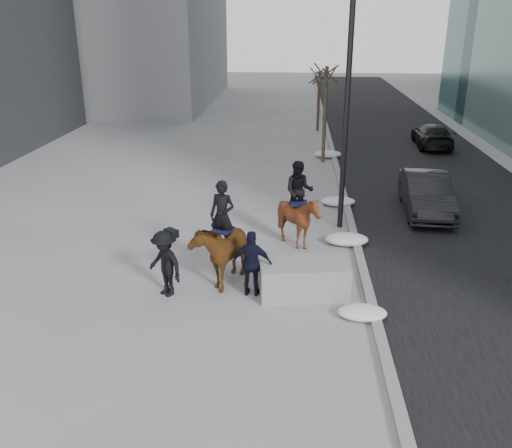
# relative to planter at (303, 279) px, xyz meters

# --- Properties ---
(ground) EXTENTS (120.00, 120.00, 0.00)m
(ground) POSITION_rel_planter_xyz_m (-1.30, -0.10, -0.45)
(ground) COLOR gray
(ground) RESTS_ON ground
(road) EXTENTS (8.00, 90.00, 0.01)m
(road) POSITION_rel_planter_xyz_m (5.70, 9.90, -0.44)
(road) COLOR black
(road) RESTS_ON ground
(curb) EXTENTS (0.25, 90.00, 0.12)m
(curb) POSITION_rel_planter_xyz_m (1.70, 9.90, -0.39)
(curb) COLOR gray
(curb) RESTS_ON ground
(planter) EXTENTS (2.38, 1.44, 0.89)m
(planter) POSITION_rel_planter_xyz_m (0.00, 0.00, 0.00)
(planter) COLOR #969699
(planter) RESTS_ON ground
(car_near) EXTENTS (1.78, 4.45, 1.44)m
(car_near) POSITION_rel_planter_xyz_m (4.51, 6.65, 0.27)
(car_near) COLOR black
(car_near) RESTS_ON ground
(car_far) EXTENTS (1.96, 4.42, 1.26)m
(car_far) POSITION_rel_planter_xyz_m (7.24, 17.66, 0.18)
(car_far) COLOR black
(car_far) RESTS_ON ground
(tree_near) EXTENTS (1.20, 1.20, 5.09)m
(tree_near) POSITION_rel_planter_xyz_m (1.10, 13.87, 2.10)
(tree_near) COLOR #3D3324
(tree_near) RESTS_ON ground
(tree_far) EXTENTS (1.20, 1.20, 4.05)m
(tree_far) POSITION_rel_planter_xyz_m (1.10, 21.72, 1.58)
(tree_far) COLOR #392A22
(tree_far) RESTS_ON ground
(mounted_left) EXTENTS (1.57, 2.33, 2.76)m
(mounted_left) POSITION_rel_planter_xyz_m (-2.18, 0.69, 0.58)
(mounted_left) COLOR #522D10
(mounted_left) RESTS_ON ground
(mounted_right) EXTENTS (1.55, 1.71, 2.70)m
(mounted_right) POSITION_rel_planter_xyz_m (-0.14, 3.18, 0.63)
(mounted_right) COLOR #47190E
(mounted_right) RESTS_ON ground
(feeder) EXTENTS (1.05, 0.89, 1.75)m
(feeder) POSITION_rel_planter_xyz_m (-1.31, -0.09, 0.43)
(feeder) COLOR black
(feeder) RESTS_ON ground
(camera_crew) EXTENTS (1.29, 1.21, 1.75)m
(camera_crew) POSITION_rel_planter_xyz_m (-3.52, -0.25, 0.44)
(camera_crew) COLOR black
(camera_crew) RESTS_ON ground
(lamppost) EXTENTS (0.25, 1.21, 9.09)m
(lamppost) POSITION_rel_planter_xyz_m (1.30, 5.03, 4.55)
(lamppost) COLOR black
(lamppost) RESTS_ON ground
(snow_piles) EXTENTS (1.39, 16.64, 0.35)m
(snow_piles) POSITION_rel_planter_xyz_m (1.40, 6.93, -0.28)
(snow_piles) COLOR silver
(snow_piles) RESTS_ON ground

